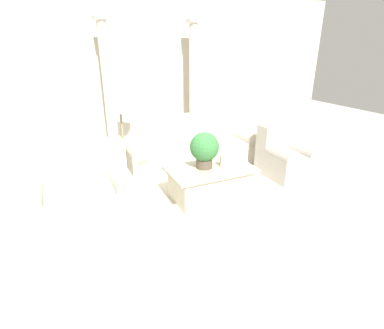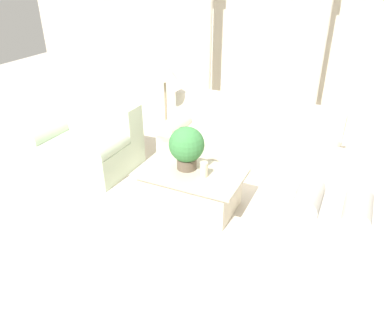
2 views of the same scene
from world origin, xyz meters
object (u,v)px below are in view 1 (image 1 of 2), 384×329
object	(u,v)px
sofa_long	(190,146)
armchair	(286,155)
floor_lamp	(120,111)
loveseat	(78,189)
coffee_table	(210,182)
potted_plant	(204,148)

from	to	relation	value
sofa_long	armchair	bearing A→B (deg)	-41.32
floor_lamp	armchair	size ratio (longest dim) A/B	1.63
loveseat	armchair	distance (m)	3.42
coffee_table	floor_lamp	xyz separation A→B (m)	(-0.99, 1.21, 0.93)
potted_plant	armchair	distance (m)	1.74
floor_lamp	armchair	distance (m)	2.89
sofa_long	loveseat	size ratio (longest dim) A/B	1.80
loveseat	sofa_long	bearing A→B (deg)	26.40
sofa_long	floor_lamp	world-z (taller)	floor_lamp
loveseat	potted_plant	bearing A→B (deg)	-9.34
floor_lamp	loveseat	bearing A→B (deg)	-133.54
sofa_long	armchair	distance (m)	1.75
sofa_long	potted_plant	distance (m)	1.44
sofa_long	coffee_table	xyz separation A→B (m)	(-0.29, -1.39, -0.11)
coffee_table	potted_plant	world-z (taller)	potted_plant
coffee_table	potted_plant	xyz separation A→B (m)	(-0.08, 0.06, 0.53)
potted_plant	armchair	xyz separation A→B (m)	(1.68, 0.17, -0.41)
loveseat	armchair	xyz separation A→B (m)	(3.42, -0.11, -0.00)
sofa_long	floor_lamp	xyz separation A→B (m)	(-1.28, -0.18, 0.82)
armchair	floor_lamp	bearing A→B (deg)	159.33
coffee_table	potted_plant	bearing A→B (deg)	143.58
potted_plant	sofa_long	bearing A→B (deg)	74.54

